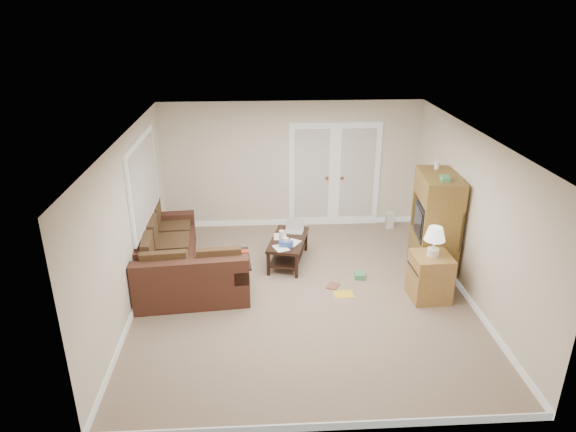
{
  "coord_description": "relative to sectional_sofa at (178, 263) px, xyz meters",
  "views": [
    {
      "loc": [
        -0.63,
        -6.85,
        4.18
      ],
      "look_at": [
        -0.19,
        0.54,
        1.1
      ],
      "focal_mm": 32.0,
      "sensor_mm": 36.0,
      "label": 1
    }
  ],
  "objects": [
    {
      "name": "sectional_sofa",
      "position": [
        0.0,
        0.0,
        0.0
      ],
      "size": [
        1.94,
        2.64,
        0.8
      ],
      "rotation": [
        0.0,
        0.0,
        0.09
      ],
      "color": "#47261B",
      "rests_on": "floor"
    },
    {
      "name": "tv_armoire",
      "position": [
        4.17,
        0.03,
        0.55
      ],
      "size": [
        0.7,
        1.12,
        1.83
      ],
      "rotation": [
        0.0,
        0.0,
        -0.11
      ],
      "color": "brown",
      "rests_on": "floor"
    },
    {
      "name": "floor_greenbox",
      "position": [
        2.96,
        -0.1,
        -0.27
      ],
      "size": [
        0.19,
        0.23,
        0.08
      ],
      "primitive_type": "cube",
      "rotation": [
        0.0,
        0.0,
        -0.15
      ],
      "color": "#408D59",
      "rests_on": "floor"
    },
    {
      "name": "floor_book",
      "position": [
        2.41,
        -0.32,
        -0.3
      ],
      "size": [
        0.25,
        0.28,
        0.02
      ],
      "primitive_type": "imported",
      "rotation": [
        0.0,
        0.0,
        -0.5
      ],
      "color": "brown",
      "rests_on": "floor"
    },
    {
      "name": "wall_front",
      "position": [
        1.97,
        -3.33,
        0.94
      ],
      "size": [
        5.0,
        0.02,
        2.5
      ],
      "primitive_type": "cube",
      "color": "beige",
      "rests_on": "floor"
    },
    {
      "name": "wall_back",
      "position": [
        1.97,
        2.17,
        0.94
      ],
      "size": [
        5.0,
        0.02,
        2.5
      ],
      "primitive_type": "cube",
      "color": "beige",
      "rests_on": "floor"
    },
    {
      "name": "coffee_table",
      "position": [
        1.82,
        0.53,
        -0.06
      ],
      "size": [
        0.8,
        1.21,
        0.76
      ],
      "rotation": [
        0.0,
        0.0,
        -0.24
      ],
      "color": "black",
      "rests_on": "floor"
    },
    {
      "name": "baseboards",
      "position": [
        1.97,
        -0.58,
        -0.26
      ],
      "size": [
        5.0,
        5.5,
        0.1
      ],
      "primitive_type": null,
      "color": "silver",
      "rests_on": "floor"
    },
    {
      "name": "wall_left",
      "position": [
        -0.53,
        -0.58,
        0.94
      ],
      "size": [
        0.02,
        5.5,
        2.5
      ],
      "primitive_type": "cube",
      "color": "beige",
      "rests_on": "floor"
    },
    {
      "name": "window_left",
      "position": [
        -0.49,
        0.42,
        1.24
      ],
      "size": [
        0.05,
        1.92,
        1.42
      ],
      "color": "silver",
      "rests_on": "wall_left"
    },
    {
      "name": "floor_magazine",
      "position": [
        2.61,
        -0.61,
        -0.31
      ],
      "size": [
        0.3,
        0.24,
        0.01
      ],
      "primitive_type": "cube",
      "rotation": [
        0.0,
        0.0,
        0.05
      ],
      "color": "yellow",
      "rests_on": "floor"
    },
    {
      "name": "ceiling",
      "position": [
        1.97,
        -0.58,
        2.19
      ],
      "size": [
        5.0,
        5.5,
        0.02
      ],
      "primitive_type": "cube",
      "color": "white",
      "rests_on": "wall_back"
    },
    {
      "name": "wall_right",
      "position": [
        4.47,
        -0.58,
        0.94
      ],
      "size": [
        0.02,
        5.5,
        2.5
      ],
      "primitive_type": "cube",
      "color": "beige",
      "rests_on": "floor"
    },
    {
      "name": "space_heater",
      "position": [
        3.93,
        1.87,
        -0.15
      ],
      "size": [
        0.15,
        0.14,
        0.33
      ],
      "primitive_type": "cube",
      "rotation": [
        0.0,
        0.0,
        0.21
      ],
      "color": "white",
      "rests_on": "floor"
    },
    {
      "name": "floor",
      "position": [
        1.97,
        -0.58,
        -0.31
      ],
      "size": [
        5.5,
        5.5,
        0.0
      ],
      "primitive_type": "plane",
      "color": "gray",
      "rests_on": "ground"
    },
    {
      "name": "french_doors",
      "position": [
        2.82,
        2.14,
        0.72
      ],
      "size": [
        1.8,
        0.05,
        2.13
      ],
      "color": "silver",
      "rests_on": "floor"
    },
    {
      "name": "side_cabinet",
      "position": [
        3.88,
        -0.78,
        0.11
      ],
      "size": [
        0.58,
        0.58,
        1.18
      ],
      "rotation": [
        0.0,
        0.0,
        0.04
      ],
      "color": "#A2773B",
      "rests_on": "floor"
    }
  ]
}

